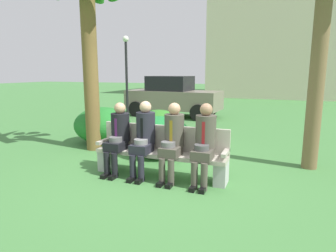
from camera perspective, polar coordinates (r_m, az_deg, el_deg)
name	(u,v)px	position (r m, az deg, el deg)	size (l,w,h in m)	color
ground_plane	(158,175)	(5.41, -1.88, -9.53)	(80.00, 80.00, 0.00)	#41793C
park_bench	(161,152)	(5.29, -1.31, -5.02)	(2.40, 0.44, 0.90)	#B7AD9E
seated_man_leftmost	(118,134)	(5.45, -9.70, -1.61)	(0.34, 0.72, 1.30)	black
seated_man_centerleft	(144,135)	(5.21, -4.76, -1.81)	(0.34, 0.72, 1.35)	#23232D
seated_man_centerright	(172,138)	(5.00, 0.87, -2.34)	(0.34, 0.72, 1.34)	#4C473D
seated_man_rightmost	(204,140)	(4.85, 7.08, -2.77)	(0.34, 0.72, 1.35)	#4C473D
palm_tree_short	(87,6)	(7.27, -15.48, 21.54)	(1.69, 1.66, 4.67)	brown
shrub_near_bench	(159,123)	(8.43, -1.83, 0.54)	(1.25, 1.15, 0.78)	#317A26
shrub_mid_lawn	(160,136)	(6.53, -1.54, -1.98)	(1.42, 1.30, 0.88)	#1B702F
shrub_far_lawn	(103,125)	(7.87, -12.60, 0.17)	(1.52, 1.39, 0.95)	#237329
parked_car_near	(173,96)	(12.32, 0.93, 5.79)	(4.00, 1.93, 1.68)	slate
street_lamp	(126,68)	(12.01, -8.11, 11.18)	(0.24, 0.24, 3.24)	black
building_backdrop	(314,11)	(25.53, 26.56, 19.36)	(14.92, 8.45, 12.42)	beige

